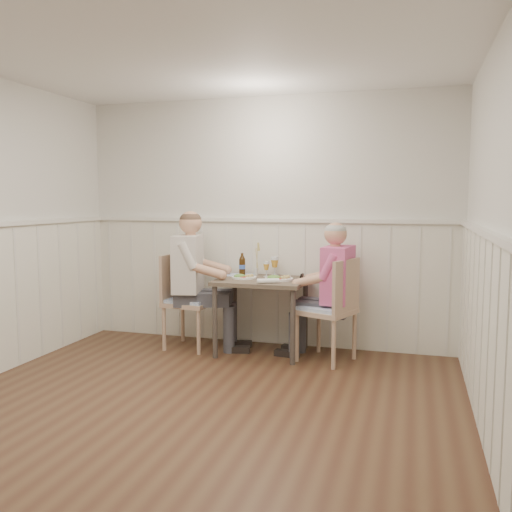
# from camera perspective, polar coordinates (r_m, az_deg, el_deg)

# --- Properties ---
(ground_plane) EXTENTS (4.50, 4.50, 0.00)m
(ground_plane) POSITION_cam_1_polar(r_m,az_deg,el_deg) (3.93, -8.24, -17.12)
(ground_plane) COLOR #482A1C
(room_shell) EXTENTS (4.04, 4.54, 2.60)m
(room_shell) POSITION_cam_1_polar(r_m,az_deg,el_deg) (3.62, -8.60, 5.61)
(room_shell) COLOR silver
(room_shell) RESTS_ON ground
(wainscot) EXTENTS (4.00, 4.49, 1.34)m
(wainscot) POSITION_cam_1_polar(r_m,az_deg,el_deg) (4.33, -4.58, -5.33)
(wainscot) COLOR silver
(wainscot) RESTS_ON ground
(dining_table) EXTENTS (0.87, 0.70, 0.75)m
(dining_table) POSITION_cam_1_polar(r_m,az_deg,el_deg) (5.39, 0.60, -3.54)
(dining_table) COLOR #48362B
(dining_table) RESTS_ON ground
(chair_right) EXTENTS (0.60, 0.60, 0.99)m
(chair_right) POSITION_cam_1_polar(r_m,az_deg,el_deg) (5.17, 7.99, -5.24)
(chair_right) COLOR tan
(chair_right) RESTS_ON ground
(chair_left) EXTENTS (0.49, 0.49, 0.97)m
(chair_left) POSITION_cam_1_polar(r_m,az_deg,el_deg) (5.67, -7.51, -4.32)
(chair_left) COLOR tan
(chair_left) RESTS_ON ground
(man_in_pink) EXTENTS (0.66, 0.46, 1.35)m
(man_in_pink) POSITION_cam_1_polar(r_m,az_deg,el_deg) (5.25, 8.14, -4.76)
(man_in_pink) COLOR #3F3F47
(man_in_pink) RESTS_ON ground
(diner_cream) EXTENTS (0.73, 0.53, 1.45)m
(diner_cream) POSITION_cam_1_polar(r_m,az_deg,el_deg) (5.59, -6.69, -3.66)
(diner_cream) COLOR #3F3F47
(diner_cream) RESTS_ON ground
(plate_man) EXTENTS (0.28, 0.28, 0.07)m
(plate_man) POSITION_cam_1_polar(r_m,az_deg,el_deg) (5.31, 2.33, -2.30)
(plate_man) COLOR white
(plate_man) RESTS_ON dining_table
(plate_diner) EXTENTS (0.25, 0.25, 0.06)m
(plate_diner) POSITION_cam_1_polar(r_m,az_deg,el_deg) (5.42, -1.41, -2.15)
(plate_diner) COLOR white
(plate_diner) RESTS_ON dining_table
(beer_glass_a) EXTENTS (0.08, 0.08, 0.20)m
(beer_glass_a) POSITION_cam_1_polar(r_m,az_deg,el_deg) (5.58, 1.98, -0.74)
(beer_glass_a) COLOR silver
(beer_glass_a) RESTS_ON dining_table
(beer_glass_b) EXTENTS (0.06, 0.06, 0.16)m
(beer_glass_b) POSITION_cam_1_polar(r_m,az_deg,el_deg) (5.52, 1.09, -1.10)
(beer_glass_b) COLOR silver
(beer_glass_b) RESTS_ON dining_table
(beer_bottle) EXTENTS (0.07, 0.07, 0.23)m
(beer_bottle) POSITION_cam_1_polar(r_m,az_deg,el_deg) (5.62, -1.46, -1.00)
(beer_bottle) COLOR #311D09
(beer_bottle) RESTS_ON dining_table
(rolled_napkin) EXTENTS (0.21, 0.13, 0.05)m
(rolled_napkin) POSITION_cam_1_polar(r_m,az_deg,el_deg) (5.10, 1.28, -2.64)
(rolled_napkin) COLOR white
(rolled_napkin) RESTS_ON dining_table
(grass_vase) EXTENTS (0.04, 0.04, 0.36)m
(grass_vase) POSITION_cam_1_polar(r_m,az_deg,el_deg) (5.61, -0.00, -0.41)
(grass_vase) COLOR silver
(grass_vase) RESTS_ON dining_table
(gingham_mat) EXTENTS (0.31, 0.26, 0.01)m
(gingham_mat) POSITION_cam_1_polar(r_m,az_deg,el_deg) (5.65, -1.68, -2.00)
(gingham_mat) COLOR #5B7EBA
(gingham_mat) RESTS_ON dining_table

